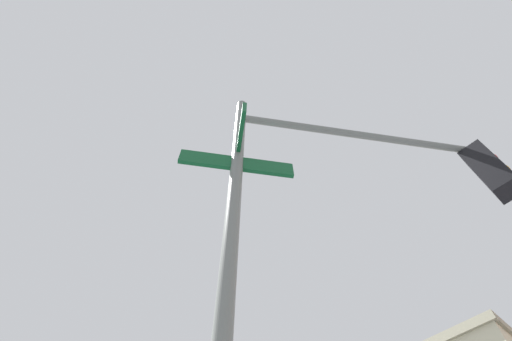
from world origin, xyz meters
TOP-DOWN VIEW (x-y plane):
  - traffic_signal_near at (-5.83, -5.61)m, footprint 2.27×3.12m

SIDE VIEW (x-z plane):
  - traffic_signal_near at x=-5.83m, z-range 1.09..6.28m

